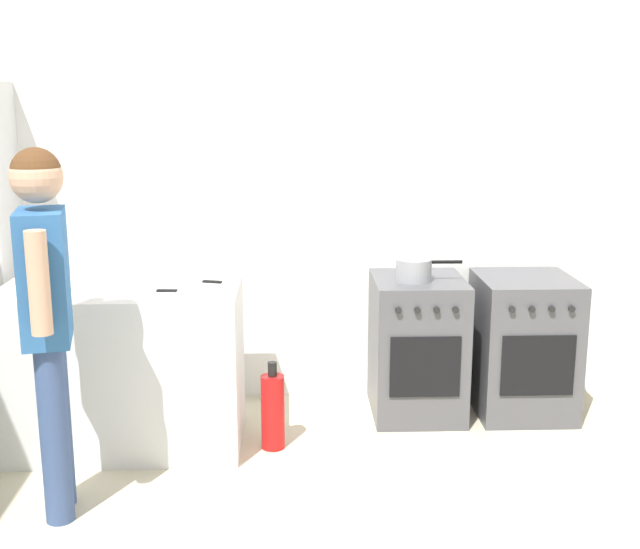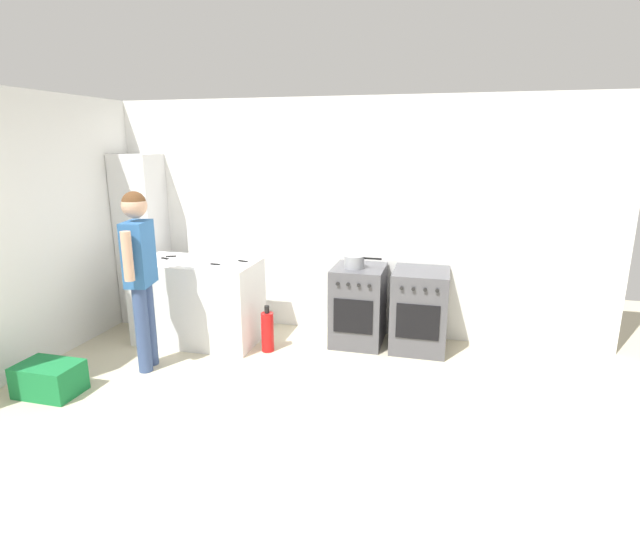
{
  "view_description": "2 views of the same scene",
  "coord_description": "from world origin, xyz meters",
  "px_view_note": "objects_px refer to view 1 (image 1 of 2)",
  "views": [
    {
      "loc": [
        -0.41,
        -3.06,
        1.92
      ],
      "look_at": [
        -0.27,
        0.88,
        1.04
      ],
      "focal_mm": 45.0,
      "sensor_mm": 36.0,
      "label": 1
    },
    {
      "loc": [
        1.23,
        -3.48,
        2.12
      ],
      "look_at": [
        0.13,
        0.77,
        0.96
      ],
      "focal_mm": 28.0,
      "sensor_mm": 36.0,
      "label": 2
    }
  ],
  "objects_px": {
    "knife_carving": "(74,281)",
    "person": "(46,300)",
    "pot": "(414,270)",
    "fire_extinguisher": "(273,411)",
    "knife_paring": "(54,288)",
    "knife_bread": "(187,291)",
    "oven_right": "(523,345)",
    "oven_left": "(417,346)",
    "knife_chef": "(198,281)"
  },
  "relations": [
    {
      "from": "person",
      "to": "knife_chef",
      "type": "bearing_deg",
      "value": 57.53
    },
    {
      "from": "pot",
      "to": "fire_extinguisher",
      "type": "distance_m",
      "value": 1.16
    },
    {
      "from": "oven_left",
      "to": "person",
      "type": "xyz_separation_m",
      "value": [
        -1.85,
        -1.15,
        0.61
      ]
    },
    {
      "from": "knife_carving",
      "to": "person",
      "type": "xyz_separation_m",
      "value": [
        0.12,
        -0.93,
        0.13
      ]
    },
    {
      "from": "oven_left",
      "to": "person",
      "type": "height_order",
      "value": "person"
    },
    {
      "from": "oven_right",
      "to": "fire_extinguisher",
      "type": "relative_size",
      "value": 1.7
    },
    {
      "from": "knife_chef",
      "to": "person",
      "type": "distance_m",
      "value": 1.07
    },
    {
      "from": "pot",
      "to": "fire_extinguisher",
      "type": "bearing_deg",
      "value": -153.08
    },
    {
      "from": "pot",
      "to": "knife_carving",
      "type": "xyz_separation_m",
      "value": [
        -1.94,
        -0.16,
        -0.01
      ]
    },
    {
      "from": "knife_bread",
      "to": "pot",
      "type": "bearing_deg",
      "value": 18.47
    },
    {
      "from": "knife_carving",
      "to": "fire_extinguisher",
      "type": "height_order",
      "value": "knife_carving"
    },
    {
      "from": "knife_carving",
      "to": "person",
      "type": "distance_m",
      "value": 0.94
    },
    {
      "from": "knife_bread",
      "to": "oven_left",
      "type": "bearing_deg",
      "value": 20.14
    },
    {
      "from": "knife_paring",
      "to": "knife_chef",
      "type": "bearing_deg",
      "value": 9.51
    },
    {
      "from": "knife_carving",
      "to": "knife_bread",
      "type": "bearing_deg",
      "value": -21.91
    },
    {
      "from": "knife_paring",
      "to": "person",
      "type": "height_order",
      "value": "person"
    },
    {
      "from": "oven_left",
      "to": "oven_right",
      "type": "xyz_separation_m",
      "value": [
        0.65,
        0.0,
        0.0
      ]
    },
    {
      "from": "oven_left",
      "to": "knife_paring",
      "type": "relative_size",
      "value": 4.16
    },
    {
      "from": "pot",
      "to": "knife_paring",
      "type": "xyz_separation_m",
      "value": [
        -2.0,
        -0.32,
        -0.01
      ]
    },
    {
      "from": "oven_right",
      "to": "pot",
      "type": "distance_m",
      "value": 0.85
    },
    {
      "from": "oven_right",
      "to": "person",
      "type": "relative_size",
      "value": 0.5
    },
    {
      "from": "knife_chef",
      "to": "knife_carving",
      "type": "relative_size",
      "value": 0.97
    },
    {
      "from": "knife_paring",
      "to": "knife_bread",
      "type": "xyz_separation_m",
      "value": [
        0.73,
        -0.1,
        -0.0
      ]
    },
    {
      "from": "oven_right",
      "to": "pot",
      "type": "height_order",
      "value": "pot"
    },
    {
      "from": "oven_left",
      "to": "knife_carving",
      "type": "xyz_separation_m",
      "value": [
        -1.98,
        -0.22,
        0.48
      ]
    },
    {
      "from": "fire_extinguisher",
      "to": "person",
      "type": "bearing_deg",
      "value": -145.88
    },
    {
      "from": "pot",
      "to": "knife_carving",
      "type": "distance_m",
      "value": 1.95
    },
    {
      "from": "oven_right",
      "to": "pot",
      "type": "xyz_separation_m",
      "value": [
        -0.69,
        -0.06,
        0.49
      ]
    },
    {
      "from": "person",
      "to": "knife_bread",
      "type": "bearing_deg",
      "value": 51.0
    },
    {
      "from": "knife_chef",
      "to": "knife_bread",
      "type": "xyz_separation_m",
      "value": [
        -0.03,
        -0.23,
        -0.0
      ]
    },
    {
      "from": "oven_left",
      "to": "oven_right",
      "type": "bearing_deg",
      "value": 0.0
    },
    {
      "from": "oven_left",
      "to": "knife_carving",
      "type": "distance_m",
      "value": 2.05
    },
    {
      "from": "pot",
      "to": "fire_extinguisher",
      "type": "height_order",
      "value": "pot"
    },
    {
      "from": "pot",
      "to": "knife_carving",
      "type": "height_order",
      "value": "pot"
    },
    {
      "from": "pot",
      "to": "knife_paring",
      "type": "relative_size",
      "value": 1.92
    },
    {
      "from": "oven_left",
      "to": "person",
      "type": "relative_size",
      "value": 0.5
    },
    {
      "from": "oven_right",
      "to": "fire_extinguisher",
      "type": "xyz_separation_m",
      "value": [
        -1.52,
        -0.48,
        -0.21
      ]
    },
    {
      "from": "knife_paring",
      "to": "knife_bread",
      "type": "height_order",
      "value": "same"
    },
    {
      "from": "knife_carving",
      "to": "knife_bread",
      "type": "height_order",
      "value": "same"
    },
    {
      "from": "knife_carving",
      "to": "knife_paring",
      "type": "xyz_separation_m",
      "value": [
        -0.07,
        -0.16,
        0.0
      ]
    },
    {
      "from": "pot",
      "to": "person",
      "type": "relative_size",
      "value": 0.23
    },
    {
      "from": "pot",
      "to": "oven_left",
      "type": "bearing_deg",
      "value": 54.61
    },
    {
      "from": "knife_paring",
      "to": "knife_carving",
      "type": "bearing_deg",
      "value": 67.53
    },
    {
      "from": "pot",
      "to": "fire_extinguisher",
      "type": "xyz_separation_m",
      "value": [
        -0.83,
        -0.42,
        -0.7
      ]
    },
    {
      "from": "oven_left",
      "to": "knife_chef",
      "type": "bearing_deg",
      "value": -168.9
    },
    {
      "from": "oven_left",
      "to": "knife_paring",
      "type": "height_order",
      "value": "knife_paring"
    },
    {
      "from": "knife_carving",
      "to": "oven_right",
      "type": "bearing_deg",
      "value": 4.74
    },
    {
      "from": "oven_left",
      "to": "knife_chef",
      "type": "xyz_separation_m",
      "value": [
        -1.29,
        -0.25,
        0.48
      ]
    },
    {
      "from": "knife_bread",
      "to": "oven_right",
      "type": "bearing_deg",
      "value": 13.78
    },
    {
      "from": "oven_left",
      "to": "fire_extinguisher",
      "type": "xyz_separation_m",
      "value": [
        -0.87,
        -0.48,
        -0.21
      ]
    }
  ]
}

